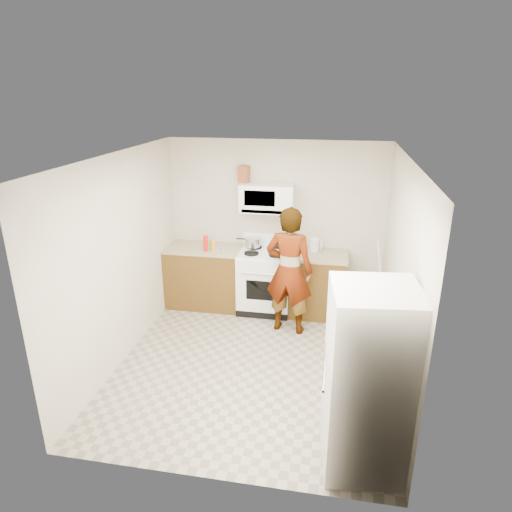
% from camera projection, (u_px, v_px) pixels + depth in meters
% --- Properties ---
extents(floor, '(3.60, 3.60, 0.00)m').
position_uv_depth(floor, '(253.00, 363.00, 5.59)').
color(floor, gray).
rests_on(floor, ground).
extents(back_wall, '(3.20, 0.02, 2.50)m').
position_uv_depth(back_wall, '(275.00, 225.00, 6.81)').
color(back_wall, beige).
rests_on(back_wall, floor).
extents(right_wall, '(0.02, 3.60, 2.50)m').
position_uv_depth(right_wall, '(399.00, 279.00, 4.89)').
color(right_wall, beige).
rests_on(right_wall, floor).
extents(cabinet_left, '(1.12, 0.62, 0.90)m').
position_uv_depth(cabinet_left, '(205.00, 277.00, 6.99)').
color(cabinet_left, '#573A14').
rests_on(cabinet_left, floor).
extents(counter_left, '(1.14, 0.64, 0.03)m').
position_uv_depth(counter_left, '(204.00, 248.00, 6.83)').
color(counter_left, '#998B67').
rests_on(counter_left, cabinet_left).
extents(cabinet_right, '(0.80, 0.62, 0.90)m').
position_uv_depth(cabinet_right, '(318.00, 285.00, 6.70)').
color(cabinet_right, '#573A14').
rests_on(cabinet_right, floor).
extents(counter_right, '(0.82, 0.64, 0.03)m').
position_uv_depth(counter_right, '(319.00, 255.00, 6.54)').
color(counter_right, '#998B67').
rests_on(counter_right, cabinet_right).
extents(gas_range, '(0.76, 0.65, 1.13)m').
position_uv_depth(gas_range, '(265.00, 279.00, 6.81)').
color(gas_range, white).
rests_on(gas_range, floor).
extents(microwave, '(0.76, 0.38, 0.40)m').
position_uv_depth(microwave, '(267.00, 198.00, 6.51)').
color(microwave, white).
rests_on(microwave, back_wall).
extents(person, '(0.70, 0.51, 1.76)m').
position_uv_depth(person, '(289.00, 271.00, 6.08)').
color(person, tan).
rests_on(person, floor).
extents(fridge, '(0.77, 0.77, 1.70)m').
position_uv_depth(fridge, '(369.00, 381.00, 3.84)').
color(fridge, silver).
rests_on(fridge, floor).
extents(kettle, '(0.19, 0.19, 0.18)m').
position_uv_depth(kettle, '(314.00, 245.00, 6.65)').
color(kettle, silver).
rests_on(kettle, counter_right).
extents(jug, '(0.16, 0.16, 0.24)m').
position_uv_depth(jug, '(244.00, 174.00, 6.50)').
color(jug, brown).
rests_on(jug, microwave).
extents(saucepan, '(0.25, 0.25, 0.13)m').
position_uv_depth(saucepan, '(253.00, 242.00, 6.78)').
color(saucepan, silver).
rests_on(saucepan, gas_range).
extents(tray, '(0.28, 0.21, 0.05)m').
position_uv_depth(tray, '(279.00, 253.00, 6.52)').
color(tray, silver).
rests_on(tray, gas_range).
extents(bottle_spray, '(0.09, 0.09, 0.23)m').
position_uv_depth(bottle_spray, '(206.00, 243.00, 6.62)').
color(bottle_spray, red).
rests_on(bottle_spray, counter_left).
extents(bottle_hot_sauce, '(0.06, 0.06, 0.18)m').
position_uv_depth(bottle_hot_sauce, '(213.00, 245.00, 6.63)').
color(bottle_hot_sauce, orange).
rests_on(bottle_hot_sauce, counter_left).
extents(bottle_green_cap, '(0.06, 0.06, 0.17)m').
position_uv_depth(bottle_green_cap, '(212.00, 245.00, 6.65)').
color(bottle_green_cap, '#209C1C').
rests_on(bottle_green_cap, counter_left).
extents(pot_lid, '(0.34, 0.34, 0.01)m').
position_uv_depth(pot_lid, '(221.00, 250.00, 6.69)').
color(pot_lid, silver).
rests_on(pot_lid, counter_left).
extents(broom, '(0.25, 0.17, 1.28)m').
position_uv_depth(broom, '(381.00, 284.00, 6.24)').
color(broom, silver).
rests_on(broom, floor).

